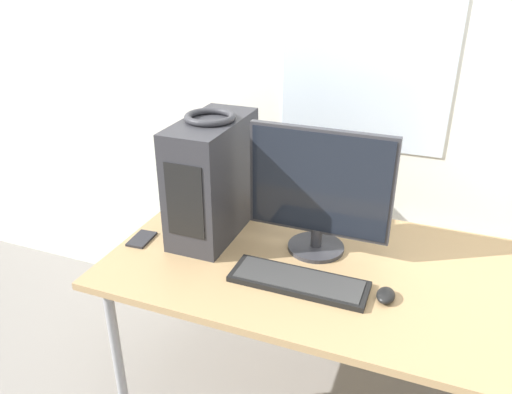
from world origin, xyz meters
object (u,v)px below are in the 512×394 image
object	(u,v)px
monitor_main	(319,190)
keyboard	(299,281)
pc_tower	(212,178)
cell_phone	(142,239)
mouse	(386,295)
headphones	(210,117)

from	to	relation	value
monitor_main	keyboard	xyz separation A→B (m)	(0.01, -0.25, -0.24)
pc_tower	cell_phone	size ratio (longest dim) A/B	3.62
pc_tower	cell_phone	xyz separation A→B (m)	(-0.24, -0.18, -0.23)
keyboard	mouse	bearing A→B (deg)	4.16
pc_tower	headphones	distance (m)	0.25
headphones	monitor_main	world-z (taller)	headphones
keyboard	cell_phone	bearing A→B (deg)	175.38
headphones	mouse	xyz separation A→B (m)	(0.74, -0.22, -0.47)
pc_tower	keyboard	bearing A→B (deg)	-28.30
monitor_main	cell_phone	world-z (taller)	monitor_main
pc_tower	headphones	xyz separation A→B (m)	(0.00, 0.00, 0.25)
monitor_main	cell_phone	size ratio (longest dim) A/B	4.12
headphones	mouse	size ratio (longest dim) A/B	2.17
headphones	keyboard	bearing A→B (deg)	-28.38
pc_tower	monitor_main	world-z (taller)	monitor_main
mouse	headphones	bearing A→B (deg)	163.61
headphones	mouse	world-z (taller)	headphones
monitor_main	mouse	xyz separation A→B (m)	(0.30, -0.22, -0.24)
monitor_main	headphones	bearing A→B (deg)	-178.93
monitor_main	cell_phone	distance (m)	0.74
mouse	cell_phone	world-z (taller)	mouse
pc_tower	mouse	bearing A→B (deg)	-16.33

